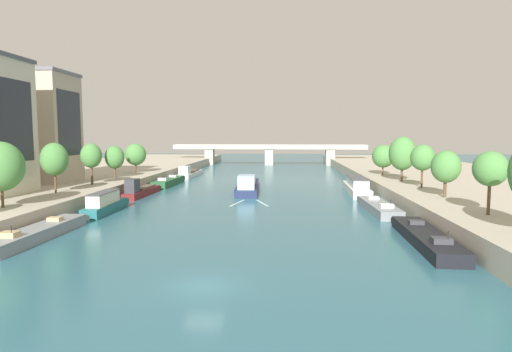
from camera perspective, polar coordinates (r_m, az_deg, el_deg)
name	(u,v)px	position (r m, az deg, el deg)	size (l,w,h in m)	color
ground_plane	(204,286)	(29.02, -7.10, -14.57)	(400.00, 400.00, 0.00)	#2D6070
quay_left	(69,179)	(93.02, -23.95, -0.38)	(36.00, 170.00, 2.27)	#B2A893
quay_right	(459,182)	(88.53, 25.72, -0.73)	(36.00, 170.00, 2.27)	#B2A893
barge_midriver	(248,185)	(75.53, -1.13, -1.29)	(4.76, 21.53, 3.37)	#1E284C
wake_behind_barge	(250,203)	(62.23, -0.85, -3.66)	(5.59, 6.04, 0.03)	#A0CCD6
moored_boat_left_end	(39,232)	(46.05, -27.31, -6.80)	(3.00, 15.01, 2.27)	gray
moored_boat_left_near	(105,204)	(57.80, -19.71, -3.55)	(2.50, 11.49, 2.76)	#23666B
moored_boat_left_lone	(141,190)	(71.80, -15.30, -1.90)	(2.42, 13.26, 3.17)	maroon
moored_boat_left_downstream	(169,182)	(86.37, -11.68, -0.73)	(3.25, 14.53, 2.43)	#235633
moored_boat_left_gap_after	(190,173)	(102.66, -8.97, 0.38)	(3.01, 16.55, 2.86)	silver
moored_boat_right_far	(425,237)	(42.26, 21.88, -7.66)	(3.30, 15.88, 2.25)	black
moored_boat_right_lone	(378,207)	(57.84, 16.19, -4.00)	(3.31, 14.35, 2.23)	gray
moored_boat_right_second	(357,186)	(74.62, 13.44, -1.38)	(3.57, 16.53, 2.78)	silver
tree_left_distant	(1,166)	(52.08, -31.25, 1.11)	(4.73, 4.73, 7.03)	brown
tree_left_past_mid	(54,159)	(61.91, -25.61, 2.05)	(3.53, 3.53, 6.70)	brown
tree_left_end_of_row	(91,156)	(70.45, -21.39, 2.56)	(3.20, 3.20, 6.43)	brown
tree_left_by_lamp	(115,157)	(80.01, -18.56, 2.41)	(3.41, 3.41, 5.78)	brown
tree_left_nearest	(136,154)	(90.13, -15.96, 2.81)	(4.25, 4.25, 5.97)	brown
tree_right_nearest	(490,169)	(46.20, 29.12, 0.84)	(3.21, 3.21, 6.18)	brown
tree_right_midway	(446,167)	(56.94, 24.28, 1.14)	(3.51, 3.51, 5.82)	brown
tree_right_third	(423,158)	(65.83, 21.60, 2.32)	(3.44, 3.44, 6.35)	brown
tree_right_second	(402,153)	(74.53, 19.18, 2.89)	(4.44, 4.44, 7.46)	brown
tree_right_by_lamp	(383,156)	(85.36, 16.82, 2.58)	(4.24, 4.24, 5.85)	brown
building_left_corner	(34,127)	(78.66, -27.84, 5.86)	(12.63, 9.42, 17.97)	#B2A38E
bridge_far	(269,152)	(141.39, 1.80, 3.28)	(64.36, 4.40, 6.82)	#ADA899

